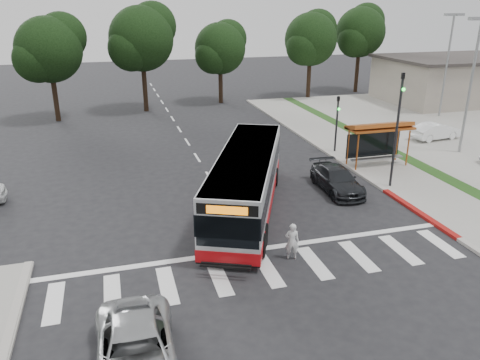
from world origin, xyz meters
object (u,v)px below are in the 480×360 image
object	(u,v)px
pedestrian	(292,241)
dark_sedan	(337,180)
transit_bus	(246,182)
silver_suv_south	(136,354)

from	to	relation	value
pedestrian	dark_sedan	bearing A→B (deg)	-114.12
pedestrian	dark_sedan	xyz separation A→B (m)	(5.21, 6.33, -0.13)
transit_bus	dark_sedan	distance (m)	5.85
dark_sedan	pedestrian	bearing A→B (deg)	-127.24
pedestrian	dark_sedan	world-z (taller)	pedestrian
dark_sedan	silver_suv_south	distance (m)	16.26
pedestrian	silver_suv_south	bearing A→B (deg)	51.58
transit_bus	pedestrian	bearing A→B (deg)	-61.49
transit_bus	silver_suv_south	xyz separation A→B (m)	(-6.16, -9.95, -0.83)
pedestrian	silver_suv_south	distance (m)	8.19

